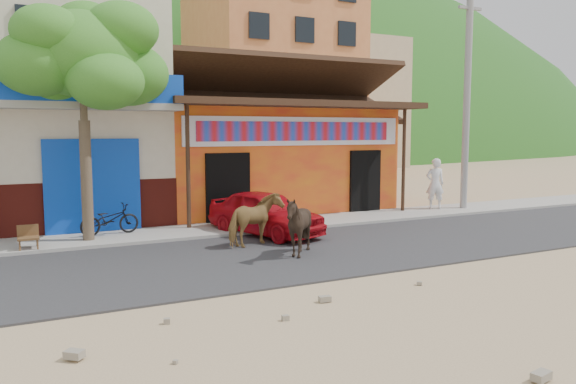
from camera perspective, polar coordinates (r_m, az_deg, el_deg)
name	(u,v)px	position (r m, az deg, el deg)	size (l,w,h in m)	color
ground	(372,276)	(11.37, 8.55, -8.42)	(120.00, 120.00, 0.00)	#9E825B
road	(311,251)	(13.42, 2.34, -6.00)	(60.00, 5.00, 0.04)	#28282B
sidewalk	(253,227)	(16.50, -3.59, -3.56)	(60.00, 2.00, 0.12)	gray
dance_club	(260,160)	(20.76, -2.90, 3.29)	(8.00, 6.00, 3.60)	orange
cafe_building	(35,110)	(18.99, -24.30, 7.61)	(7.00, 6.00, 7.00)	beige
apartment_front	(271,81)	(36.51, -1.77, 11.16)	(9.00, 9.00, 12.00)	#CC723F
apartment_rear	(340,104)	(46.01, 5.33, 8.87)	(8.00, 8.00, 10.00)	tan
hillside	(56,59)	(79.74, -22.55, 12.35)	(100.00, 40.00, 24.00)	#194C14
tree	(84,120)	(14.86, -20.00, 6.85)	(3.00, 3.00, 6.00)	#2D721E
utility_pole	(467,95)	(20.93, 17.73, 9.39)	(0.24, 0.24, 8.00)	gray
cow_tan	(255,220)	(13.85, -3.36, -2.84)	(0.69, 1.52, 1.28)	olive
cow_dark	(298,226)	(12.66, 1.05, -3.47)	(1.11, 1.25, 1.38)	black
red_car	(265,212)	(15.27, -2.33, -2.09)	(1.45, 3.60, 1.23)	#B90D17
scooter	(110,220)	(15.59, -17.67, -2.68)	(0.54, 1.54, 0.81)	black
pedestrian	(435,184)	(20.44, 14.70, 0.84)	(0.65, 0.43, 1.78)	white
cafe_chair_left	(28,227)	(14.43, -24.93, -3.27)	(0.47, 0.47, 1.01)	#4C2C19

